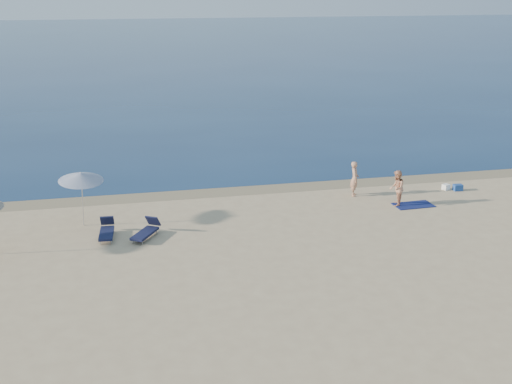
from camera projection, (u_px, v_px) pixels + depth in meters
sea at (162, 44)px, 106.48m from camera, size 240.00×160.00×0.01m
wet_sand_strip at (286, 187)px, 31.61m from camera, size 240.00×1.60×0.00m
person_left at (355, 179)px, 30.16m from camera, size 0.57×0.70×1.66m
person_right at (397, 188)px, 28.79m from camera, size 0.91×0.99×1.63m
beach_towel at (413, 205)px, 29.05m from camera, size 1.80×1.05×0.03m
white_bag at (446, 187)px, 31.22m from camera, size 0.39×0.37×0.27m
blue_cooler at (458, 188)px, 31.09m from camera, size 0.44×0.32×0.30m
umbrella_near at (81, 177)px, 26.15m from camera, size 2.34×2.35×2.38m
lounger_left at (107, 231)px, 25.33m from camera, size 0.63×1.66×0.72m
lounger_right at (146, 231)px, 25.31m from camera, size 1.30×1.68×0.72m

